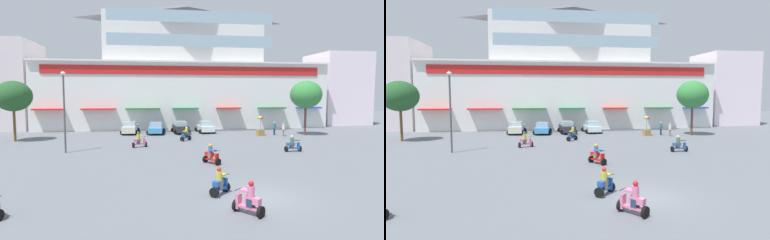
% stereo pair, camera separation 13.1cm
% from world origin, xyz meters
% --- Properties ---
extents(ground_plane, '(128.00, 128.00, 0.00)m').
position_xyz_m(ground_plane, '(0.00, 13.00, 0.00)').
color(ground_plane, slate).
extents(colonial_building, '(43.67, 18.26, 19.80)m').
position_xyz_m(colonial_building, '(-0.00, 36.64, 8.26)').
color(colonial_building, white).
rests_on(colonial_building, ground).
extents(flank_building_right, '(8.17, 8.93, 12.16)m').
position_xyz_m(flank_building_right, '(27.34, 36.25, 6.08)').
color(flank_building_right, white).
rests_on(flank_building_right, ground).
extents(plaza_tree_0, '(3.93, 3.84, 6.68)m').
position_xyz_m(plaza_tree_0, '(-20.27, 21.73, 4.99)').
color(plaza_tree_0, brown).
rests_on(plaza_tree_0, ground).
extents(plaza_tree_1, '(3.92, 3.73, 6.91)m').
position_xyz_m(plaza_tree_1, '(14.15, 22.06, 5.15)').
color(plaza_tree_1, brown).
rests_on(plaza_tree_1, ground).
extents(parked_car_0, '(2.47, 4.50, 1.58)m').
position_xyz_m(parked_car_0, '(-7.99, 26.68, 0.79)').
color(parked_car_0, beige).
rests_on(parked_car_0, ground).
extents(parked_car_1, '(2.61, 4.43, 1.50)m').
position_xyz_m(parked_car_1, '(-4.61, 26.15, 0.75)').
color(parked_car_1, '#3F91CA').
rests_on(parked_car_1, ground).
extents(parked_car_2, '(2.46, 4.35, 1.58)m').
position_xyz_m(parked_car_2, '(-1.34, 26.31, 0.79)').
color(parked_car_2, '#2D2A2F').
rests_on(parked_car_2, ground).
extents(parked_car_3, '(2.54, 4.08, 1.55)m').
position_xyz_m(parked_car_3, '(2.04, 26.52, 0.77)').
color(parked_car_3, silver).
rests_on(parked_car_3, ground).
extents(scooter_rider_0, '(1.25, 1.53, 1.53)m').
position_xyz_m(scooter_rider_0, '(-0.96, 7.76, 0.64)').
color(scooter_rider_0, black).
rests_on(scooter_rider_0, ground).
extents(scooter_rider_1, '(1.31, 1.36, 1.49)m').
position_xyz_m(scooter_rider_1, '(-1.96, 0.71, 0.61)').
color(scooter_rider_1, black).
rests_on(scooter_rider_1, ground).
extents(scooter_rider_3, '(1.49, 0.56, 1.51)m').
position_xyz_m(scooter_rider_3, '(7.41, 11.60, 0.62)').
color(scooter_rider_3, black).
rests_on(scooter_rider_3, ground).
extents(scooter_rider_4, '(1.49, 0.93, 1.56)m').
position_xyz_m(scooter_rider_4, '(-6.52, 15.90, 0.64)').
color(scooter_rider_4, black).
rests_on(scooter_rider_4, ground).
extents(scooter_rider_6, '(1.29, 1.41, 1.52)m').
position_xyz_m(scooter_rider_6, '(-1.33, -2.11, 0.62)').
color(scooter_rider_6, black).
rests_on(scooter_rider_6, ground).
extents(scooter_rider_7, '(1.39, 1.38, 1.53)m').
position_xyz_m(scooter_rider_7, '(-1.44, 19.58, 0.64)').
color(scooter_rider_7, black).
rests_on(scooter_rider_7, ground).
extents(pedestrian_0, '(0.47, 0.47, 1.70)m').
position_xyz_m(pedestrian_0, '(10.36, 22.77, 0.97)').
color(pedestrian_0, '#192B4B').
rests_on(pedestrian_0, ground).
extents(pedestrian_1, '(0.49, 0.49, 1.64)m').
position_xyz_m(pedestrian_1, '(11.00, 21.48, 0.94)').
color(pedestrian_1, slate).
rests_on(pedestrian_1, ground).
extents(streetlamp_near, '(0.40, 0.40, 7.21)m').
position_xyz_m(streetlamp_near, '(-12.98, 13.93, 4.18)').
color(streetlamp_near, '#474C51').
rests_on(streetlamp_near, ground).
extents(balloon_vendor_cart, '(1.02, 0.81, 2.49)m').
position_xyz_m(balloon_vendor_cart, '(8.34, 22.43, 1.17)').
color(balloon_vendor_cart, olive).
rests_on(balloon_vendor_cart, ground).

